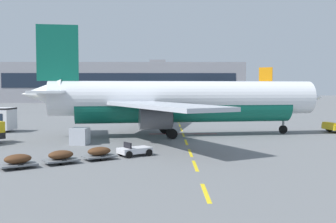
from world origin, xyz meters
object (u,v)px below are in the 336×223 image
(airliner_mid_left, at_px, (227,93))
(baggage_train, at_px, (81,155))
(airliner_foreground, at_px, (180,101))
(uld_cargo_container, at_px, (80,136))

(airliner_mid_left, distance_m, baggage_train, 105.09)
(airliner_foreground, xyz_separation_m, airliner_mid_left, (18.14, 85.47, -0.22))
(airliner_mid_left, height_order, uld_cargo_container, airliner_mid_left)
(airliner_foreground, height_order, baggage_train, airliner_foreground)
(baggage_train, bearing_deg, airliner_foreground, 63.96)
(airliner_foreground, bearing_deg, baggage_train, -116.04)
(airliner_mid_left, xyz_separation_m, baggage_train, (-26.09, -101.75, -3.20))
(airliner_foreground, distance_m, baggage_train, 18.44)
(airliner_foreground, distance_m, airliner_mid_left, 87.37)
(airliner_foreground, relative_size, baggage_train, 3.33)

